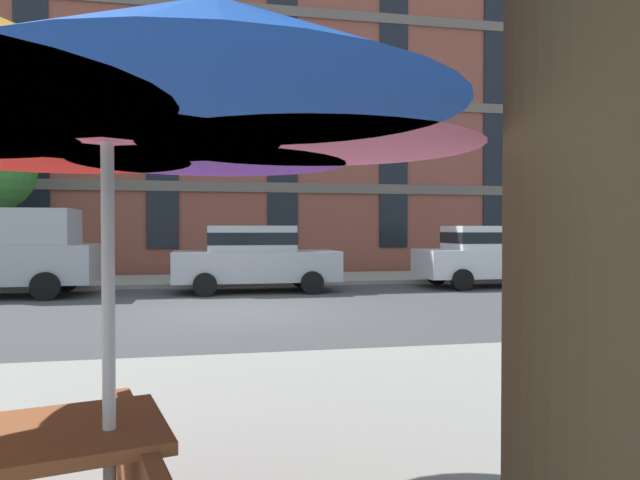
% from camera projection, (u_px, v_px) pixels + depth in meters
% --- Properties ---
extents(ground_plane, '(120.00, 120.00, 0.00)m').
position_uv_depth(ground_plane, '(238.00, 312.00, 11.71)').
color(ground_plane, '#424244').
extents(sidewalk_far, '(56.00, 3.60, 0.12)m').
position_uv_depth(sidewalk_far, '(226.00, 280.00, 18.38)').
color(sidewalk_far, '#9E998E').
rests_on(sidewalk_far, ground).
extents(apartment_building, '(42.29, 12.08, 12.80)m').
position_uv_depth(apartment_building, '(219.00, 126.00, 26.28)').
color(apartment_building, '#934C3D').
rests_on(apartment_building, ground).
extents(sedan_silver, '(4.40, 1.98, 1.78)m').
position_uv_depth(sedan_silver, '(254.00, 257.00, 15.45)').
color(sedan_silver, '#A8AAB2').
rests_on(sedan_silver, ground).
extents(sedan_white, '(4.40, 1.98, 1.78)m').
position_uv_depth(sedan_white, '(491.00, 254.00, 16.80)').
color(sedan_white, silver).
rests_on(sedan_white, ground).
extents(patio_umbrella, '(3.59, 3.33, 2.56)m').
position_uv_depth(patio_umbrella, '(107.00, 99.00, 2.63)').
color(patio_umbrella, silver).
rests_on(patio_umbrella, ground).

